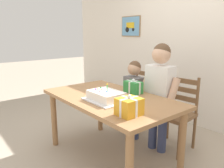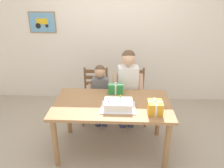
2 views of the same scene
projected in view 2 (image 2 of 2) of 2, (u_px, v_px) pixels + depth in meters
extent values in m
plane|color=tan|center=(112.00, 148.00, 3.27)|extent=(20.00, 20.00, 0.00)
cube|color=silver|center=(116.00, 37.00, 4.31)|extent=(6.40, 0.08, 2.60)
cube|color=olive|center=(42.00, 22.00, 4.22)|extent=(0.51, 0.02, 0.39)
cube|color=#669EC6|center=(42.00, 22.00, 4.22)|extent=(0.48, 0.01, 0.36)
cube|color=gold|center=(42.00, 21.00, 4.20)|extent=(0.22, 0.01, 0.11)
cylinder|color=black|center=(38.00, 26.00, 4.24)|extent=(0.10, 0.01, 0.10)
cylinder|color=black|center=(47.00, 26.00, 4.23)|extent=(0.06, 0.01, 0.06)
cube|color=#9E7047|center=(112.00, 104.00, 2.99)|extent=(1.57, 0.90, 0.04)
cylinder|color=#9E7047|center=(55.00, 143.00, 2.83)|extent=(0.07, 0.07, 0.71)
cylinder|color=#9E7047|center=(167.00, 146.00, 2.76)|extent=(0.07, 0.07, 0.71)
cylinder|color=#9E7047|center=(68.00, 113.00, 3.50)|extent=(0.07, 0.07, 0.71)
cylinder|color=#9E7047|center=(158.00, 115.00, 3.44)|extent=(0.07, 0.07, 0.71)
cube|color=silver|center=(118.00, 107.00, 2.85)|extent=(0.44, 0.34, 0.01)
cube|color=white|center=(118.00, 104.00, 2.83)|extent=(0.36, 0.26, 0.09)
cylinder|color=#56C666|center=(120.00, 98.00, 2.80)|extent=(0.01, 0.01, 0.07)
sphere|color=yellow|center=(120.00, 95.00, 2.78)|extent=(0.02, 0.02, 0.02)
sphere|color=purple|center=(108.00, 102.00, 2.78)|extent=(0.02, 0.02, 0.02)
sphere|color=red|center=(116.00, 103.00, 2.75)|extent=(0.01, 0.01, 0.01)
sphere|color=orange|center=(109.00, 101.00, 2.80)|extent=(0.01, 0.01, 0.01)
sphere|color=yellow|center=(113.00, 101.00, 2.81)|extent=(0.02, 0.02, 0.02)
sphere|color=blue|center=(121.00, 101.00, 2.80)|extent=(0.01, 0.01, 0.01)
sphere|color=green|center=(108.00, 99.00, 2.85)|extent=(0.02, 0.02, 0.02)
cube|color=gold|center=(155.00, 107.00, 2.72)|extent=(0.18, 0.20, 0.15)
cube|color=white|center=(155.00, 107.00, 2.72)|extent=(0.18, 0.02, 0.16)
cube|color=white|center=(155.00, 107.00, 2.72)|extent=(0.02, 0.20, 0.16)
sphere|color=white|center=(156.00, 101.00, 2.68)|extent=(0.04, 0.04, 0.04)
cube|color=#2D8E42|center=(116.00, 89.00, 3.24)|extent=(0.21, 0.13, 0.14)
cube|color=white|center=(116.00, 89.00, 3.24)|extent=(0.22, 0.02, 0.14)
cube|color=white|center=(116.00, 89.00, 3.24)|extent=(0.02, 0.13, 0.14)
sphere|color=white|center=(116.00, 83.00, 3.20)|extent=(0.04, 0.04, 0.04)
cube|color=brown|center=(95.00, 97.00, 3.80)|extent=(0.42, 0.42, 0.04)
cylinder|color=brown|center=(105.00, 115.00, 3.71)|extent=(0.04, 0.04, 0.43)
cylinder|color=brown|center=(83.00, 115.00, 3.73)|extent=(0.04, 0.04, 0.43)
cylinder|color=brown|center=(107.00, 104.00, 4.06)|extent=(0.04, 0.04, 0.43)
cylinder|color=brown|center=(86.00, 104.00, 4.07)|extent=(0.04, 0.04, 0.43)
cylinder|color=brown|center=(107.00, 80.00, 3.87)|extent=(0.04, 0.04, 0.45)
cylinder|color=brown|center=(85.00, 80.00, 3.89)|extent=(0.04, 0.04, 0.45)
cube|color=brown|center=(96.00, 83.00, 3.90)|extent=(0.36, 0.03, 0.06)
cube|color=brown|center=(96.00, 77.00, 3.86)|extent=(0.36, 0.03, 0.06)
cube|color=brown|center=(96.00, 71.00, 3.81)|extent=(0.36, 0.03, 0.06)
cube|color=brown|center=(133.00, 98.00, 3.77)|extent=(0.46, 0.46, 0.04)
cylinder|color=brown|center=(146.00, 116.00, 3.70)|extent=(0.04, 0.04, 0.43)
cylinder|color=brown|center=(123.00, 116.00, 3.68)|extent=(0.04, 0.04, 0.43)
cylinder|color=brown|center=(142.00, 105.00, 4.04)|extent=(0.04, 0.04, 0.43)
cylinder|color=brown|center=(121.00, 105.00, 4.03)|extent=(0.04, 0.04, 0.43)
cylinder|color=brown|center=(143.00, 80.00, 3.86)|extent=(0.04, 0.04, 0.45)
cylinder|color=brown|center=(121.00, 81.00, 3.84)|extent=(0.04, 0.04, 0.45)
cube|color=brown|center=(132.00, 84.00, 3.87)|extent=(0.36, 0.06, 0.06)
cube|color=brown|center=(132.00, 78.00, 3.83)|extent=(0.36, 0.06, 0.06)
cube|color=brown|center=(133.00, 72.00, 3.79)|extent=(0.36, 0.06, 0.06)
cylinder|color=#38426B|center=(131.00, 113.00, 3.69)|extent=(0.11, 0.11, 0.50)
cylinder|color=#38426B|center=(123.00, 114.00, 3.69)|extent=(0.11, 0.11, 0.50)
cube|color=white|center=(128.00, 84.00, 3.48)|extent=(0.32, 0.21, 0.57)
cylinder|color=tan|center=(141.00, 86.00, 3.46)|extent=(0.10, 0.24, 0.38)
cylinder|color=tan|center=(115.00, 86.00, 3.45)|extent=(0.10, 0.24, 0.38)
sphere|color=tan|center=(129.00, 58.00, 3.32)|extent=(0.21, 0.21, 0.21)
sphere|color=brown|center=(129.00, 57.00, 3.32)|extent=(0.20, 0.20, 0.20)
cylinder|color=#38426B|center=(104.00, 115.00, 3.73)|extent=(0.09, 0.09, 0.41)
cylinder|color=#38426B|center=(98.00, 115.00, 3.73)|extent=(0.09, 0.09, 0.41)
cube|color=slate|center=(100.00, 92.00, 3.56)|extent=(0.25, 0.16, 0.47)
cylinder|color=tan|center=(110.00, 94.00, 3.53)|extent=(0.07, 0.19, 0.31)
cylinder|color=tan|center=(90.00, 93.00, 3.54)|extent=(0.07, 0.19, 0.31)
sphere|color=tan|center=(100.00, 72.00, 3.42)|extent=(0.17, 0.17, 0.17)
sphere|color=brown|center=(100.00, 70.00, 3.42)|extent=(0.17, 0.17, 0.17)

